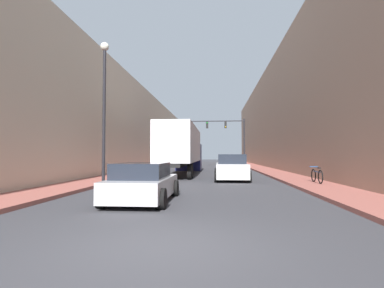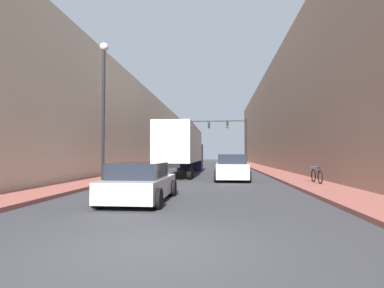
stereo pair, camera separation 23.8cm
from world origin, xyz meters
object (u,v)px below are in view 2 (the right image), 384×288
(traffic_signal_gantry, at_px, (232,133))
(parked_bicycle, at_px, (317,176))
(suv_car, at_px, (231,168))
(street_lamp, at_px, (104,95))
(semi_truck, at_px, (184,148))
(sedan_car, at_px, (140,183))

(traffic_signal_gantry, xyz_separation_m, parked_bicycle, (3.46, -23.65, -4.00))
(suv_car, distance_m, street_lamp, 9.09)
(street_lamp, xyz_separation_m, parked_bicycle, (11.14, 1.54, -4.22))
(semi_truck, relative_size, parked_bicycle, 7.93)
(parked_bicycle, bearing_deg, street_lamp, -172.15)
(street_lamp, bearing_deg, parked_bicycle, 7.85)
(street_lamp, relative_size, parked_bicycle, 4.12)
(traffic_signal_gantry, bearing_deg, semi_truck, -108.38)
(semi_truck, distance_m, parked_bicycle, 12.50)
(suv_car, bearing_deg, street_lamp, -145.58)
(suv_car, relative_size, traffic_signal_gantry, 0.61)
(sedan_car, height_order, parked_bicycle, sedan_car)
(semi_truck, distance_m, suv_car, 7.39)
(traffic_signal_gantry, height_order, street_lamp, street_lamp)
(semi_truck, height_order, suv_car, semi_truck)
(suv_car, height_order, parked_bicycle, suv_car)
(sedan_car, bearing_deg, semi_truck, 91.14)
(sedan_car, bearing_deg, traffic_signal_gantry, 81.43)
(suv_car, xyz_separation_m, street_lamp, (-6.75, -4.63, 3.95))
(semi_truck, height_order, parked_bicycle, semi_truck)
(parked_bicycle, bearing_deg, suv_car, 144.85)
(sedan_car, bearing_deg, parked_bicycle, 37.45)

